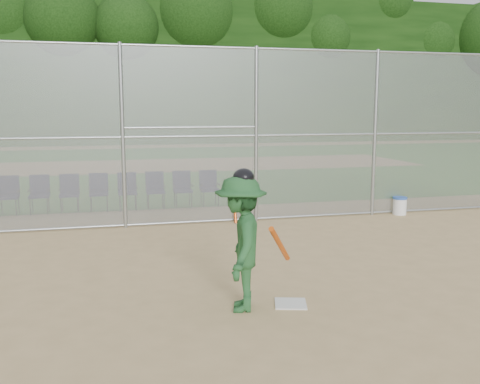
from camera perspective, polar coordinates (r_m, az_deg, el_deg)
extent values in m
plane|color=tan|center=(7.72, 4.55, -10.92)|extent=(100.00, 100.00, 0.00)
plane|color=#27631D|center=(25.12, -8.54, 2.84)|extent=(100.00, 100.00, 0.00)
plane|color=tan|center=(25.12, -8.54, 2.85)|extent=(24.00, 24.00, 0.00)
cube|color=gray|center=(12.12, -2.86, 5.99)|extent=(16.00, 0.02, 4.00)
cylinder|color=#9EA3A8|center=(12.18, -2.93, 15.19)|extent=(16.00, 0.05, 0.05)
cube|color=black|center=(42.04, -10.98, 12.68)|extent=(80.00, 5.00, 11.00)
cube|color=silver|center=(7.39, 5.42, -11.76)|extent=(0.52, 0.52, 0.02)
imported|color=#215228|center=(6.94, 0.07, -5.46)|extent=(0.95, 1.29, 1.78)
ellipsoid|color=black|center=(6.78, 0.07, 1.60)|extent=(0.27, 0.30, 0.23)
cylinder|color=#DE5614|center=(6.66, 4.26, -5.58)|extent=(0.47, 0.61, 0.58)
cylinder|color=white|center=(13.87, 16.66, -1.51)|extent=(0.33, 0.33, 0.39)
cylinder|color=#2953B2|center=(13.83, 16.70, -0.61)|extent=(0.35, 0.35, 0.05)
cylinder|color=#D84C14|center=(12.35, -0.59, -1.36)|extent=(0.06, 0.32, 0.83)
cylinder|color=black|center=(12.42, 0.76, -1.32)|extent=(0.06, 0.34, 0.82)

